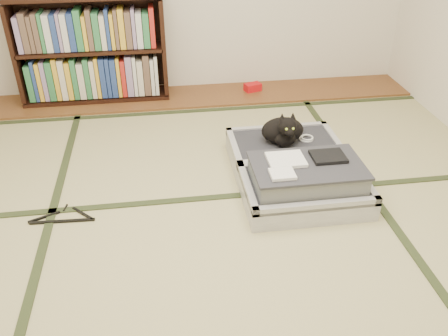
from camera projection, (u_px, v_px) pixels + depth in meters
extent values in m
plane|color=#C7BC85|center=(224.00, 239.00, 2.67)|extent=(4.50, 4.50, 0.00)
cube|color=brown|center=(193.00, 96.00, 4.35)|extent=(4.00, 0.50, 0.02)
cube|color=red|center=(253.00, 87.00, 4.42)|extent=(0.17, 0.13, 0.07)
cube|color=#2D381E|center=(41.00, 256.00, 2.55)|extent=(0.05, 4.50, 0.01)
cube|color=#2D381E|center=(392.00, 222.00, 2.79)|extent=(0.05, 4.50, 0.01)
cube|color=#2D381E|center=(215.00, 197.00, 3.01)|extent=(4.00, 0.05, 0.01)
cube|color=#2D381E|center=(196.00, 111.00, 4.10)|extent=(4.00, 0.05, 0.01)
cube|color=black|center=(17.00, 52.00, 3.98)|extent=(0.04, 0.29, 0.81)
cube|color=black|center=(163.00, 46.00, 4.13)|extent=(0.04, 0.29, 0.81)
cube|color=black|center=(99.00, 97.00, 4.29)|extent=(1.26, 0.29, 0.04)
cube|color=black|center=(92.00, 49.00, 4.06)|extent=(1.21, 0.29, 0.03)
cube|color=black|center=(93.00, 44.00, 4.17)|extent=(1.26, 0.02, 0.81)
cube|color=gray|center=(95.00, 74.00, 4.16)|extent=(1.14, 0.20, 0.34)
cube|color=gray|center=(88.00, 28.00, 3.94)|extent=(1.14, 0.20, 0.31)
cube|color=silver|center=(305.00, 193.00, 2.94)|extent=(0.76, 0.51, 0.13)
cube|color=#2E2E35|center=(305.00, 189.00, 2.92)|extent=(0.68, 0.43, 0.10)
cube|color=silver|center=(318.00, 206.00, 2.70)|extent=(0.76, 0.04, 0.05)
cube|color=silver|center=(295.00, 164.00, 3.10)|extent=(0.76, 0.04, 0.05)
cube|color=silver|center=(248.00, 188.00, 2.86)|extent=(0.04, 0.51, 0.05)
cube|color=silver|center=(362.00, 179.00, 2.94)|extent=(0.04, 0.51, 0.05)
cube|color=silver|center=(284.00, 153.00, 3.36)|extent=(0.76, 0.51, 0.13)
cube|color=#2E2E35|center=(284.00, 148.00, 3.35)|extent=(0.68, 0.43, 0.10)
cube|color=silver|center=(294.00, 161.00, 3.13)|extent=(0.76, 0.04, 0.05)
cube|color=silver|center=(277.00, 129.00, 3.52)|extent=(0.76, 0.04, 0.05)
cube|color=silver|center=(234.00, 147.00, 3.28)|extent=(0.04, 0.51, 0.05)
cube|color=silver|center=(334.00, 140.00, 3.37)|extent=(0.04, 0.51, 0.05)
cylinder|color=black|center=(295.00, 162.00, 3.11)|extent=(0.69, 0.02, 0.02)
cube|color=gray|center=(307.00, 176.00, 2.87)|extent=(0.65, 0.40, 0.13)
cube|color=#36363D|center=(308.00, 165.00, 2.83)|extent=(0.67, 0.42, 0.02)
cube|color=white|center=(286.00, 160.00, 2.85)|extent=(0.22, 0.18, 0.02)
cube|color=black|center=(328.00, 156.00, 2.88)|extent=(0.20, 0.16, 0.02)
cube|color=white|center=(282.00, 174.00, 2.71)|extent=(0.14, 0.12, 0.02)
cube|color=white|center=(279.00, 220.00, 2.70)|extent=(0.06, 0.01, 0.04)
cube|color=white|center=(300.00, 220.00, 2.72)|extent=(0.05, 0.01, 0.04)
cube|color=orange|center=(359.00, 212.00, 2.76)|extent=(0.05, 0.01, 0.04)
cube|color=#197F33|center=(348.00, 211.00, 2.74)|extent=(0.04, 0.01, 0.03)
ellipsoid|color=black|center=(282.00, 130.00, 3.28)|extent=(0.29, 0.19, 0.18)
ellipsoid|color=black|center=(285.00, 139.00, 3.22)|extent=(0.15, 0.11, 0.11)
ellipsoid|color=black|center=(288.00, 126.00, 3.14)|extent=(0.13, 0.12, 0.12)
sphere|color=black|center=(289.00, 132.00, 3.10)|extent=(0.06, 0.06, 0.06)
cone|color=black|center=(282.00, 117.00, 3.12)|extent=(0.04, 0.05, 0.06)
cone|color=black|center=(293.00, 116.00, 3.13)|extent=(0.04, 0.05, 0.06)
sphere|color=#A5BF33|center=(287.00, 129.00, 3.08)|extent=(0.02, 0.02, 0.02)
sphere|color=#A5BF33|center=(293.00, 129.00, 3.09)|extent=(0.02, 0.02, 0.02)
cylinder|color=black|center=(292.00, 132.00, 3.41)|extent=(0.18, 0.11, 0.03)
torus|color=white|center=(306.00, 139.00, 3.36)|extent=(0.11, 0.11, 0.01)
torus|color=white|center=(307.00, 137.00, 3.35)|extent=(0.09, 0.09, 0.01)
cube|color=black|center=(62.00, 221.00, 2.79)|extent=(0.38, 0.04, 0.01)
cube|color=black|center=(44.00, 217.00, 2.83)|extent=(0.18, 0.09, 0.01)
cube|color=black|center=(83.00, 214.00, 2.86)|extent=(0.14, 0.15, 0.01)
cylinder|color=black|center=(65.00, 208.00, 2.91)|extent=(0.02, 0.07, 0.01)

